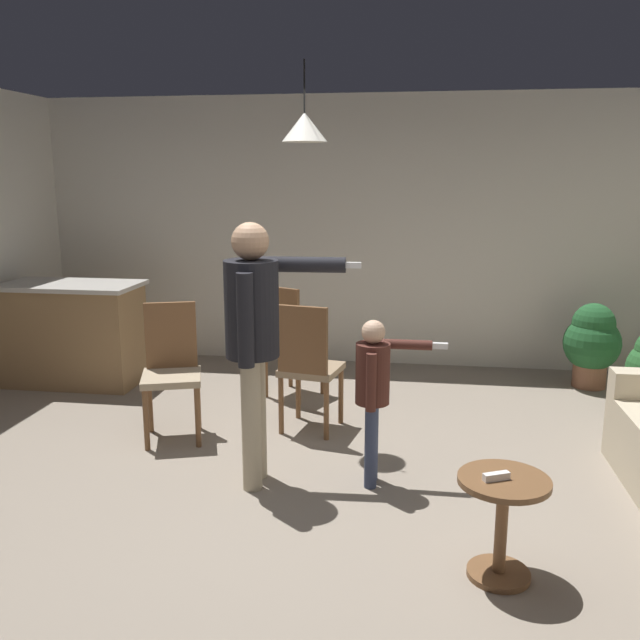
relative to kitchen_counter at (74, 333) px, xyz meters
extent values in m
plane|color=gray|center=(2.45, -2.03, -0.48)|extent=(7.68, 7.68, 0.00)
cube|color=silver|center=(2.45, 1.17, 0.87)|extent=(6.40, 0.10, 2.70)
cylinder|color=brown|center=(4.59, -1.06, -0.45)|extent=(0.05, 0.05, 0.06)
cube|color=#99754C|center=(0.00, 0.00, -0.02)|extent=(1.20, 0.60, 0.91)
cube|color=beige|center=(0.00, 0.00, 0.45)|extent=(1.26, 0.66, 0.04)
cylinder|color=brown|center=(3.61, -2.63, 0.03)|extent=(0.44, 0.44, 0.03)
cylinder|color=brown|center=(3.61, -2.63, -0.23)|extent=(0.06, 0.06, 0.49)
cylinder|color=brown|center=(3.61, -2.63, -0.46)|extent=(0.31, 0.31, 0.03)
cylinder|color=tan|center=(2.17, -1.71, -0.06)|extent=(0.12, 0.12, 0.84)
cylinder|color=tan|center=(2.18, -1.89, -0.06)|extent=(0.12, 0.12, 0.84)
cylinder|color=black|center=(2.18, -1.80, 0.65)|extent=(0.33, 0.33, 0.59)
sphere|color=tan|center=(2.18, -1.80, 1.06)|extent=(0.23, 0.23, 0.23)
cylinder|color=black|center=(2.44, -1.60, 0.90)|extent=(0.56, 0.13, 0.10)
cube|color=white|center=(2.75, -1.58, 0.90)|extent=(0.13, 0.04, 0.04)
cylinder|color=black|center=(2.19, -1.99, 0.62)|extent=(0.10, 0.10, 0.56)
cylinder|color=#384260|center=(2.91, -1.65, -0.21)|extent=(0.08, 0.08, 0.54)
cylinder|color=#384260|center=(2.91, -1.76, -0.21)|extent=(0.08, 0.08, 0.54)
cylinder|color=#4C261E|center=(2.91, -1.70, 0.25)|extent=(0.21, 0.21, 0.38)
sphere|color=#D8AD8C|center=(2.91, -1.70, 0.51)|extent=(0.15, 0.15, 0.15)
cylinder|color=#4C261E|center=(3.09, -1.58, 0.41)|extent=(0.36, 0.06, 0.06)
cube|color=white|center=(3.30, -1.58, 0.41)|extent=(0.13, 0.04, 0.04)
cylinder|color=#4C261E|center=(2.91, -1.83, 0.23)|extent=(0.06, 0.06, 0.36)
cylinder|color=brown|center=(1.52, -0.96, -0.25)|extent=(0.04, 0.04, 0.45)
cylinder|color=brown|center=(1.18, -1.08, -0.25)|extent=(0.04, 0.04, 0.45)
cylinder|color=brown|center=(1.63, -1.30, -0.25)|extent=(0.04, 0.04, 0.45)
cylinder|color=brown|center=(1.29, -1.42, -0.25)|extent=(0.04, 0.04, 0.45)
cube|color=tan|center=(1.41, -1.19, 0.00)|extent=(0.53, 0.53, 0.05)
cube|color=brown|center=(1.35, -1.01, 0.27)|extent=(0.37, 0.16, 0.50)
cylinder|color=brown|center=(1.86, -0.14, -0.25)|extent=(0.04, 0.04, 0.45)
cylinder|color=brown|center=(2.19, -0.30, -0.25)|extent=(0.04, 0.04, 0.45)
cylinder|color=brown|center=(2.02, 0.18, -0.25)|extent=(0.04, 0.04, 0.45)
cylinder|color=brown|center=(2.34, 0.02, -0.25)|extent=(0.04, 0.04, 0.45)
cube|color=tan|center=(2.10, -0.06, 0.00)|extent=(0.56, 0.56, 0.05)
cube|color=brown|center=(2.02, -0.23, 0.27)|extent=(0.36, 0.20, 0.50)
cylinder|color=brown|center=(2.17, -0.97, -0.25)|extent=(0.04, 0.04, 0.45)
cylinder|color=brown|center=(2.53, -1.03, -0.25)|extent=(0.04, 0.04, 0.45)
cylinder|color=brown|center=(2.24, -0.61, -0.25)|extent=(0.04, 0.04, 0.45)
cylinder|color=brown|center=(2.59, -0.68, -0.25)|extent=(0.04, 0.04, 0.45)
cube|color=#997F60|center=(2.38, -0.82, 0.00)|extent=(0.49, 0.49, 0.05)
cube|color=brown|center=(2.35, -1.01, 0.27)|extent=(0.38, 0.11, 0.50)
cylinder|color=brown|center=(4.76, 0.59, -0.36)|extent=(0.30, 0.30, 0.23)
sphere|color=#235B2D|center=(4.76, 0.59, -0.06)|extent=(0.51, 0.51, 0.51)
sphere|color=#235B2D|center=(4.76, 0.59, 0.12)|extent=(0.38, 0.38, 0.38)
cube|color=white|center=(3.56, -2.66, 0.06)|extent=(0.13, 0.09, 0.04)
cone|color=silver|center=(2.35, -0.88, 1.77)|extent=(0.32, 0.32, 0.20)
cylinder|color=black|center=(2.35, -0.88, 2.04)|extent=(0.01, 0.01, 0.36)
camera|label=1|loc=(3.18, -5.69, 1.45)|focal=37.80mm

